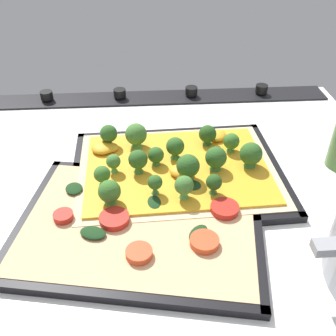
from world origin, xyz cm
name	(u,v)px	position (x,y,z in cm)	size (l,w,h in cm)	color
ground_plane	(164,191)	(0.00, 0.00, -1.50)	(83.00, 71.17, 3.00)	white
stove_control_panel	(156,96)	(0.00, -32.09, 0.55)	(79.68, 7.00, 2.60)	black
baking_tray_front	(177,174)	(-2.36, -2.40, 0.37)	(36.54, 28.32, 1.30)	black
broccoli_pizza	(174,165)	(-1.87, -2.55, 2.19)	(34.06, 25.84, 5.96)	beige
baking_tray_back	(140,226)	(4.17, 9.84, 0.37)	(39.42, 32.32, 1.30)	black
veggie_pizza_back	(141,223)	(3.92, 9.93, 1.07)	(36.61, 29.51, 1.90)	tan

